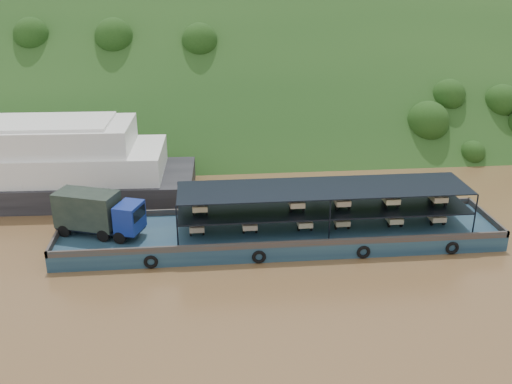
{
  "coord_description": "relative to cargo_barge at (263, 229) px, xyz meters",
  "views": [
    {
      "loc": [
        -6.27,
        -40.98,
        20.9
      ],
      "look_at": [
        -2.0,
        3.0,
        3.2
      ],
      "focal_mm": 40.0,
      "sensor_mm": 36.0,
      "label": 1
    }
  ],
  "objects": [
    {
      "name": "hillside",
      "position": [
        1.69,
        35.9,
        -1.15
      ],
      "size": [
        140.0,
        39.6,
        39.6
      ],
      "primitive_type": "cube",
      "rotation": [
        0.79,
        0.0,
        0.0
      ],
      "color": "#173B15",
      "rests_on": "ground"
    },
    {
      "name": "cargo_barge",
      "position": [
        0.0,
        0.0,
        0.0
      ],
      "size": [
        35.1,
        7.18,
        4.64
      ],
      "color": "#122841",
      "rests_on": "ground"
    },
    {
      "name": "ground",
      "position": [
        1.69,
        -0.1,
        -1.15
      ],
      "size": [
        160.0,
        160.0,
        0.0
      ],
      "primitive_type": "plane",
      "color": "brown",
      "rests_on": "ground"
    }
  ]
}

